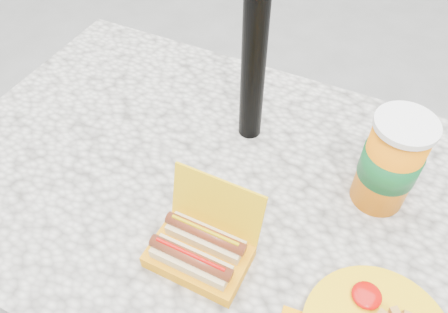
% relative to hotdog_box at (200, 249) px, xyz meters
% --- Properties ---
extents(picnic_table, '(1.20, 0.80, 0.75)m').
position_rel_hotdog_box_xyz_m(picnic_table, '(-0.05, 0.17, -0.14)').
color(picnic_table, beige).
rests_on(picnic_table, ground).
extents(hotdog_box, '(0.17, 0.15, 0.14)m').
position_rel_hotdog_box_xyz_m(hotdog_box, '(0.00, 0.00, 0.00)').
color(hotdog_box, yellow).
rests_on(hotdog_box, picnic_table).
extents(soda_cup, '(0.11, 0.11, 0.21)m').
position_rel_hotdog_box_xyz_m(soda_cup, '(0.25, 0.27, 0.07)').
color(soda_cup, orange).
rests_on(soda_cup, picnic_table).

